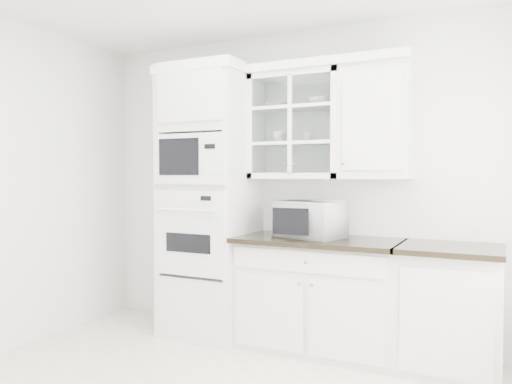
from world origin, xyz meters
The scene contains 12 objects.
room_shell centered at (0.00, 0.43, 1.78)m, with size 4.00×3.50×2.70m.
oven_column centered at (-0.75, 1.42, 1.20)m, with size 0.76×0.68×2.40m.
base_cabinet_run centered at (0.28, 1.45, 0.46)m, with size 1.32×0.67×0.92m.
extra_base_cabinet centered at (1.28, 1.45, 0.46)m, with size 0.72×0.67×0.92m.
upper_cabinet_glass centered at (0.03, 1.58, 1.85)m, with size 0.80×0.33×0.90m.
upper_cabinet_solid centered at (0.71, 1.58, 1.85)m, with size 0.55×0.33×0.90m, color white.
crown_molding centered at (-0.07, 1.56, 2.33)m, with size 2.14×0.38×0.07m, color white.
countertop_microwave centered at (0.20, 1.45, 1.07)m, with size 0.52×0.43×0.30m, color white.
bowl_a centered at (-0.16, 1.60, 2.03)m, with size 0.20×0.20×0.05m, color white.
bowl_b centered at (0.23, 1.60, 2.04)m, with size 0.22×0.22×0.07m, color white.
cup_a centered at (-0.13, 1.57, 1.76)m, with size 0.12×0.12×0.10m, color white.
cup_b centered at (0.10, 1.60, 1.76)m, with size 0.10×0.10×0.09m, color white.
Camera 1 is at (1.61, -2.40, 1.43)m, focal length 35.00 mm.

